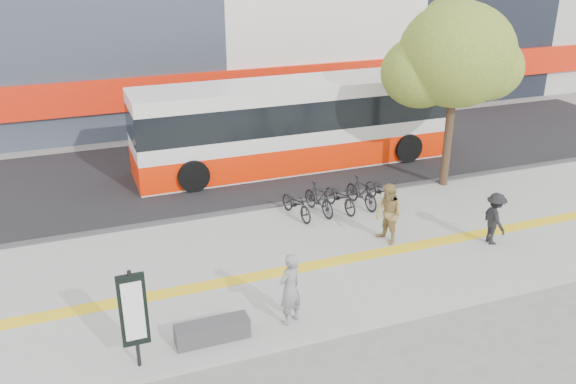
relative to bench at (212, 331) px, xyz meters
name	(u,v)px	position (x,y,z in m)	size (l,w,h in m)	color
ground	(303,292)	(2.60, 1.20, -0.30)	(120.00, 120.00, 0.00)	slate
sidewalk	(283,263)	(2.60, 2.70, -0.27)	(40.00, 7.00, 0.08)	slate
tactile_strip	(289,270)	(2.60, 2.20, -0.22)	(40.00, 0.45, 0.01)	yellow
street	(214,170)	(2.60, 10.20, -0.28)	(40.00, 8.00, 0.06)	black
curb	(245,211)	(2.60, 6.20, -0.23)	(40.00, 0.25, 0.14)	#373739
bench	(212,331)	(0.00, 0.00, 0.00)	(1.60, 0.45, 0.45)	#373739
signboard	(134,312)	(-1.60, -0.31, 1.06)	(0.55, 0.10, 2.20)	black
street_tree	(454,57)	(9.78, 6.02, 4.21)	(4.40, 3.80, 6.31)	#39281A
bus	(295,126)	(5.67, 9.70, 1.26)	(12.00, 2.84, 3.19)	silver
bicycle_row	(340,196)	(5.47, 5.20, 0.23)	(3.82, 1.76, 0.98)	black
seated_woman	(290,289)	(1.80, 0.04, 0.64)	(0.63, 0.41, 1.73)	black
pedestrian_tan	(388,214)	(5.76, 2.71, 0.65)	(0.85, 0.66, 1.75)	olive
pedestrian_dark	(495,219)	(8.54, 1.62, 0.53)	(0.98, 0.56, 1.52)	black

